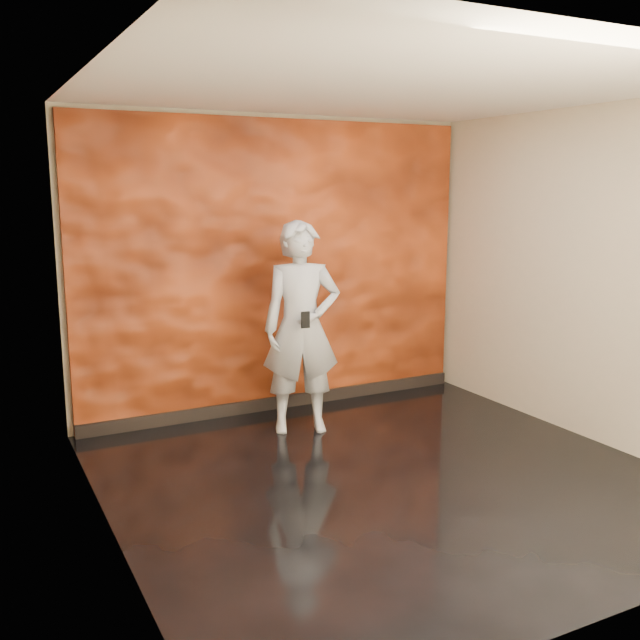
# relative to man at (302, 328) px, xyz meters

# --- Properties ---
(room) EXTENTS (4.02, 4.02, 2.81)m
(room) POSITION_rel_man_xyz_m (0.10, -1.26, 0.47)
(room) COLOR black
(room) RESTS_ON ground
(feature_wall) EXTENTS (3.90, 0.06, 2.75)m
(feature_wall) POSITION_rel_man_xyz_m (0.10, 0.70, 0.45)
(feature_wall) COLOR #E45720
(feature_wall) RESTS_ON ground
(baseboard) EXTENTS (3.90, 0.04, 0.12)m
(baseboard) POSITION_rel_man_xyz_m (0.10, 0.66, -0.87)
(baseboard) COLOR black
(baseboard) RESTS_ON ground
(man) EXTENTS (0.78, 0.63, 1.85)m
(man) POSITION_rel_man_xyz_m (0.00, 0.00, 0.00)
(man) COLOR #969AA5
(man) RESTS_ON ground
(phone) EXTENTS (0.08, 0.02, 0.14)m
(phone) POSITION_rel_man_xyz_m (-0.09, -0.26, 0.12)
(phone) COLOR black
(phone) RESTS_ON man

